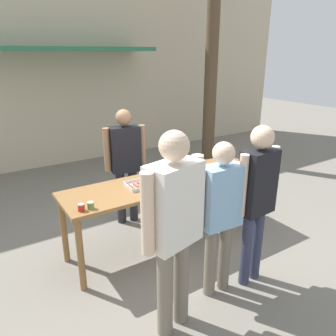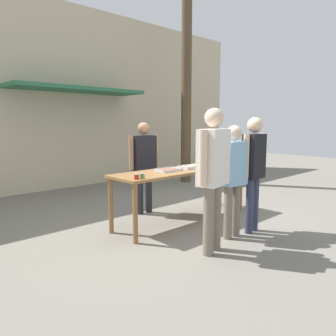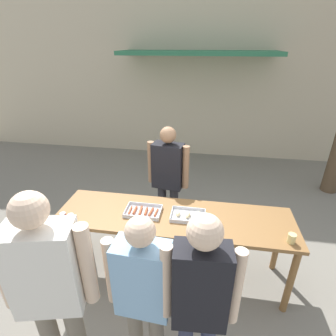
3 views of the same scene
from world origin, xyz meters
name	(u,v)px [view 2 (image 2 of 3)]	position (x,y,z in m)	size (l,w,h in m)	color
ground_plane	(183,220)	(0.00, 0.00, 0.00)	(24.00, 24.00, 0.00)	slate
building_facade_back	(68,97)	(0.00, 3.98, 2.26)	(12.00, 1.11, 4.50)	beige
serving_table	(183,175)	(0.00, 0.00, 0.78)	(2.60, 0.72, 0.88)	brown
food_tray_sausages	(168,170)	(-0.34, 0.00, 0.89)	(0.40, 0.26, 0.04)	silver
food_tray_buns	(190,167)	(0.17, 0.01, 0.90)	(0.37, 0.26, 0.06)	silver
condiment_jar_mustard	(137,177)	(-1.17, -0.25, 0.91)	(0.07, 0.07, 0.07)	#B22319
condiment_jar_ketchup	(142,176)	(-1.07, -0.25, 0.91)	(0.07, 0.07, 0.07)	#567A38
beer_cup	(237,162)	(1.16, -0.24, 0.92)	(0.08, 0.08, 0.10)	#DBC67A
person_server_behind_table	(144,160)	(-0.19, 0.79, 0.98)	(0.58, 0.29, 1.64)	#232328
person_customer_holding_hotdog	(213,168)	(-0.71, -1.20, 1.08)	(0.65, 0.35, 1.82)	#756B5B
person_customer_with_cup	(254,164)	(0.33, -1.11, 1.04)	(0.54, 0.23, 1.71)	#333851
person_customer_waiting_in_line	(233,172)	(-0.08, -1.05, 0.95)	(0.58, 0.24, 1.60)	#756B5B
utility_pole	(186,68)	(2.68, 2.49, 3.07)	(1.10, 0.27, 6.03)	brown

